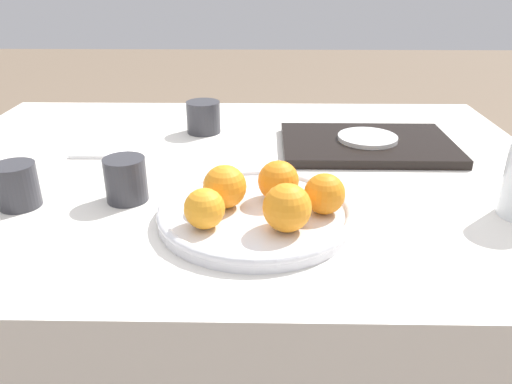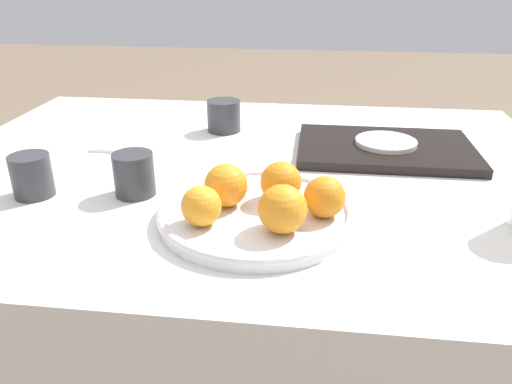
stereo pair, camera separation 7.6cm
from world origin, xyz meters
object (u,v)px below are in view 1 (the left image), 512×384
object	(u,v)px
orange_0	(204,209)
side_plate	(368,138)
orange_3	(278,181)
napkin	(104,148)
orange_2	(223,187)
fruit_platter	(256,213)
serving_tray	(367,144)
orange_4	(287,208)
orange_1	(325,194)
cup_1	(126,180)
cup_2	(17,185)
cup_0	(203,117)

from	to	relation	value
orange_0	side_plate	world-z (taller)	orange_0
orange_3	napkin	size ratio (longest dim) A/B	0.55
orange_2	napkin	bearing A→B (deg)	132.97
orange_3	fruit_platter	bearing A→B (deg)	-132.44
serving_tray	napkin	bearing A→B (deg)	-178.51
orange_0	orange_3	size ratio (longest dim) A/B	0.90
orange_4	serving_tray	bearing A→B (deg)	64.25
orange_1	cup_1	xyz separation A→B (m)	(-0.34, 0.08, -0.01)
cup_2	napkin	distance (m)	0.29
serving_tray	napkin	distance (m)	0.59
serving_tray	orange_3	bearing A→B (deg)	-124.22
napkin	cup_1	bearing A→B (deg)	-65.22
side_plate	orange_3	bearing A→B (deg)	-124.22
orange_4	cup_2	world-z (taller)	orange_4
fruit_platter	cup_2	bearing A→B (deg)	173.85
side_plate	napkin	size ratio (longest dim) A/B	1.07
orange_3	orange_4	xyz separation A→B (m)	(0.01, -0.10, 0.00)
cup_0	napkin	bearing A→B (deg)	-149.04
serving_tray	cup_1	size ratio (longest dim) A/B	4.84
serving_tray	cup_1	xyz separation A→B (m)	(-0.47, -0.27, 0.03)
side_plate	fruit_platter	bearing A→B (deg)	-125.27
orange_4	side_plate	world-z (taller)	orange_4
side_plate	cup_2	size ratio (longest dim) A/B	1.73
orange_1	orange_3	distance (m)	0.09
fruit_platter	napkin	xyz separation A→B (m)	(-0.35, 0.33, -0.01)
serving_tray	cup_2	bearing A→B (deg)	-155.21
orange_4	side_plate	bearing A→B (deg)	64.25
orange_2	orange_4	size ratio (longest dim) A/B	0.97
orange_4	side_plate	size ratio (longest dim) A/B	0.55
serving_tray	side_plate	world-z (taller)	side_plate
orange_4	serving_tray	world-z (taller)	orange_4
orange_0	cup_2	size ratio (longest dim) A/B	0.81
orange_2	cup_1	distance (m)	0.19
orange_0	orange_4	xyz separation A→B (m)	(0.12, -0.01, 0.01)
serving_tray	napkin	world-z (taller)	serving_tray
orange_3	cup_1	size ratio (longest dim) A/B	0.88
napkin	orange_1	bearing A→B (deg)	-36.28
orange_2	cup_2	xyz separation A→B (m)	(-0.35, 0.03, -0.01)
side_plate	cup_1	world-z (taller)	cup_1
orange_4	napkin	size ratio (longest dim) A/B	0.59
serving_tray	cup_1	distance (m)	0.55
cup_1	orange_4	bearing A→B (deg)	-25.94
orange_2	side_plate	distance (m)	0.45
cup_0	cup_2	xyz separation A→B (m)	(-0.27, -0.41, 0.00)
orange_4	cup_1	size ratio (longest dim) A/B	0.94
fruit_platter	orange_1	bearing A→B (deg)	-2.98
orange_1	orange_2	xyz separation A→B (m)	(-0.16, 0.02, 0.00)
orange_2	napkin	world-z (taller)	orange_2
orange_2	orange_3	distance (m)	0.09
cup_0	cup_1	size ratio (longest dim) A/B	1.05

